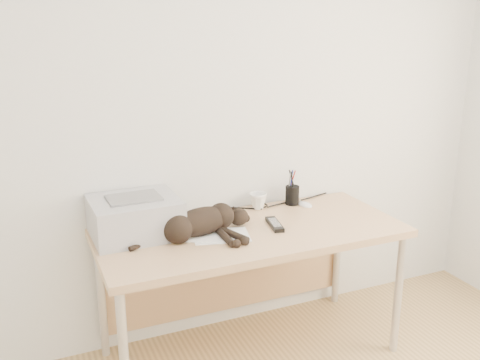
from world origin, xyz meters
name	(u,v)px	position (x,y,z in m)	size (l,w,h in m)	color
wall_back	(225,113)	(0.00, 1.75, 1.30)	(3.50, 3.50, 0.00)	silver
desk	(245,247)	(0.00, 1.48, 0.61)	(1.60, 0.70, 0.74)	tan
printer	(135,217)	(-0.57, 1.56, 0.84)	(0.44, 0.38, 0.20)	#A7A6AB
papers	(218,235)	(-0.19, 1.38, 0.74)	(0.36, 0.30, 0.01)	white
cat	(199,224)	(-0.28, 1.42, 0.81)	(0.68, 0.32, 0.15)	black
mug	(258,201)	(0.17, 1.67, 0.79)	(0.10, 0.10, 0.09)	white
pen_cup	(292,195)	(0.39, 1.66, 0.80)	(0.08, 0.08, 0.21)	black
remote_grey	(216,220)	(-0.13, 1.57, 0.75)	(0.05, 0.19, 0.02)	slate
remote_black	(275,224)	(0.13, 1.38, 0.75)	(0.05, 0.19, 0.02)	black
mouse	(305,203)	(0.45, 1.61, 0.76)	(0.06, 0.10, 0.03)	white
cable_tangle	(229,210)	(0.00, 1.70, 0.75)	(1.36, 0.09, 0.01)	black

